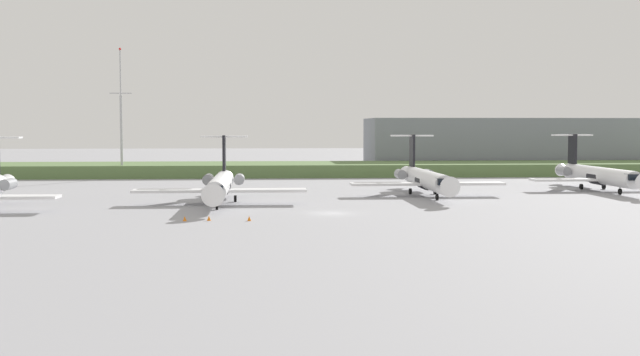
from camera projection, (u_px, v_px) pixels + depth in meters
The scene contains 10 objects.
ground_plane at pixel (315, 192), 121.69m from camera, with size 500.00×500.00×0.00m, color #939399.
grass_berm at pixel (301, 169), 164.17m from camera, with size 320.00×20.00×2.57m, color #597542.
regional_jet_second at pixel (220, 184), 103.76m from camera, with size 22.81×31.00×9.00m.
regional_jet_third at pixel (425, 178), 115.98m from camera, with size 22.81×31.00×9.00m.
regional_jet_fourth at pixel (598, 175), 125.20m from camera, with size 22.81×31.00×9.00m.
antenna_mast at pixel (121, 124), 154.34m from camera, with size 4.40×0.50×25.90m.
distant_hangar at pixel (506, 144), 188.76m from camera, with size 67.19×21.10×12.28m, color gray.
safety_cone_front_marker at pixel (185, 219), 84.22m from camera, with size 0.44×0.44×0.55m, color orange.
safety_cone_mid_marker at pixel (209, 218), 84.63m from camera, with size 0.44×0.44×0.55m, color orange.
safety_cone_rear_marker at pixel (249, 218), 84.44m from camera, with size 0.44×0.44×0.55m, color orange.
Camera 1 is at (-7.92, -91.02, 10.24)m, focal length 43.53 mm.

